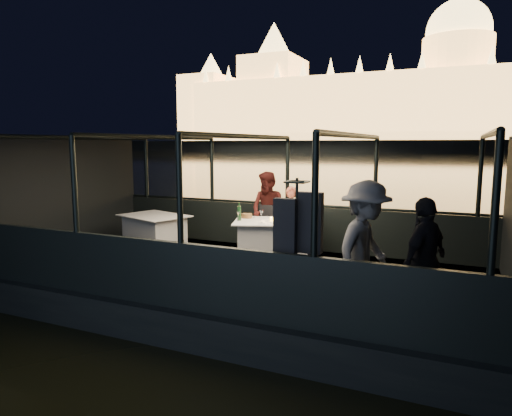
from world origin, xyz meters
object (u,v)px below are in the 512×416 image
at_px(passenger_dark, 425,254).
at_px(wine_bottle, 239,212).
at_px(person_woman_coral, 291,216).
at_px(passenger_stripe, 365,252).
at_px(dining_table_central, 274,241).
at_px(coat_stand, 296,249).
at_px(dining_table_aft, 155,231).
at_px(person_man_maroon, 268,214).
at_px(chair_port_left, 265,230).
at_px(chair_port_right, 299,234).

relative_size(passenger_dark, wine_bottle, 4.62).
xyz_separation_m(person_woman_coral, passenger_stripe, (2.02, -2.94, 0.10)).
bearing_deg(dining_table_central, coat_stand, -62.69).
distance_m(dining_table_aft, person_man_maroon, 2.39).
bearing_deg(dining_table_aft, coat_stand, -32.12).
height_order(dining_table_aft, chair_port_left, chair_port_left).
bearing_deg(person_woman_coral, person_man_maroon, 172.75).
bearing_deg(passenger_dark, chair_port_right, -111.95).
bearing_deg(person_man_maroon, chair_port_right, -8.37).
relative_size(person_woman_coral, passenger_stripe, 0.77).
xyz_separation_m(dining_table_aft, passenger_dark, (5.40, -1.87, 0.47)).
bearing_deg(wine_bottle, person_man_maroon, 81.90).
distance_m(dining_table_central, wine_bottle, 0.83).
distance_m(chair_port_right, person_man_maroon, 0.87).
distance_m(person_woman_coral, person_man_maroon, 0.51).
xyz_separation_m(person_woman_coral, person_man_maroon, (-0.51, 0.02, 0.00)).
distance_m(chair_port_left, person_man_maroon, 0.38).
distance_m(chair_port_right, person_woman_coral, 0.47).
bearing_deg(coat_stand, person_woman_coral, 110.66).
bearing_deg(dining_table_central, person_man_maroon, 118.74).
bearing_deg(chair_port_right, person_man_maroon, 164.76).
bearing_deg(passenger_dark, person_man_maroon, -107.27).
xyz_separation_m(chair_port_left, chair_port_right, (0.75, -0.05, 0.00)).
distance_m(chair_port_left, person_woman_coral, 0.61).
height_order(dining_table_central, person_woman_coral, person_woman_coral).
bearing_deg(person_woman_coral, chair_port_right, -50.41).
bearing_deg(passenger_stripe, wine_bottle, 66.87).
relative_size(chair_port_right, coat_stand, 0.47).
bearing_deg(dining_table_central, passenger_dark, -35.32).
bearing_deg(passenger_stripe, chair_port_right, 45.77).
xyz_separation_m(dining_table_aft, chair_port_right, (2.95, 0.63, 0.06)).
relative_size(dining_table_central, person_woman_coral, 1.08).
bearing_deg(coat_stand, person_man_maroon, 117.66).
bearing_deg(dining_table_aft, chair_port_right, 12.01).
distance_m(chair_port_right, wine_bottle, 1.28).
bearing_deg(coat_stand, wine_bottle, 129.40).
height_order(coat_stand, person_man_maroon, coat_stand).
relative_size(coat_stand, wine_bottle, 5.29).
relative_size(passenger_stripe, passenger_dark, 1.12).
height_order(dining_table_aft, coat_stand, coat_stand).
relative_size(chair_port_right, wine_bottle, 2.48).
xyz_separation_m(dining_table_aft, person_man_maroon, (2.18, 0.91, 0.36)).
xyz_separation_m(dining_table_aft, coat_stand, (3.97, -2.49, 0.51)).
xyz_separation_m(chair_port_left, wine_bottle, (-0.17, -0.82, 0.47)).
relative_size(coat_stand, passenger_dark, 1.14).
bearing_deg(person_woman_coral, passenger_stripe, -60.27).
bearing_deg(chair_port_left, passenger_dark, -26.46).
relative_size(person_woman_coral, passenger_dark, 0.86).
distance_m(person_man_maroon, passenger_dark, 4.26).
bearing_deg(passenger_stripe, person_woman_coral, 46.89).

